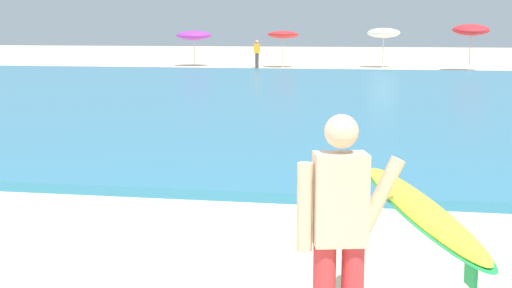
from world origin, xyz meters
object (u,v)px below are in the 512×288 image
at_px(beach_umbrella_2, 384,33).
at_px(beach_umbrella_3, 471,30).
at_px(surfer_with_board, 375,221).
at_px(beach_umbrella_1, 283,35).
at_px(beachgoer_near_row_mid, 257,53).
at_px(beach_umbrella_0, 194,35).

distance_m(beach_umbrella_2, beach_umbrella_3, 5.06).
relative_size(surfer_with_board, beach_umbrella_1, 1.18).
bearing_deg(beachgoer_near_row_mid, beach_umbrella_3, -2.85).
bearing_deg(beach_umbrella_2, beach_umbrella_0, -178.61).
xyz_separation_m(beach_umbrella_0, beach_umbrella_1, (5.42, -0.59, 0.06)).
bearing_deg(beachgoer_near_row_mid, beach_umbrella_2, 13.74).
xyz_separation_m(beach_umbrella_1, beach_umbrella_3, (10.17, -1.43, 0.28)).
relative_size(beach_umbrella_0, beach_umbrella_2, 0.94).
height_order(surfer_with_board, beach_umbrella_0, beach_umbrella_0).
distance_m(beach_umbrella_0, beach_umbrella_1, 5.45).
distance_m(surfer_with_board, beach_umbrella_2, 36.49).
bearing_deg(beach_umbrella_1, beach_umbrella_2, 8.62).
xyz_separation_m(beach_umbrella_0, beachgoer_near_row_mid, (4.06, -1.45, -0.96)).
height_order(surfer_with_board, beach_umbrella_2, beach_umbrella_2).
height_order(beach_umbrella_0, beachgoer_near_row_mid, beach_umbrella_0).
xyz_separation_m(surfer_with_board, beachgoer_near_row_mid, (-6.99, 34.76, -0.18)).
height_order(beach_umbrella_1, beachgoer_near_row_mid, beach_umbrella_1).
xyz_separation_m(beach_umbrella_0, beach_umbrella_3, (15.59, -2.02, 0.34)).
distance_m(beach_umbrella_1, beach_umbrella_3, 10.27).
relative_size(beach_umbrella_1, beach_umbrella_3, 0.84).
height_order(beach_umbrella_0, beach_umbrella_3, beach_umbrella_3).
bearing_deg(beach_umbrella_3, beachgoer_near_row_mid, 177.15).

